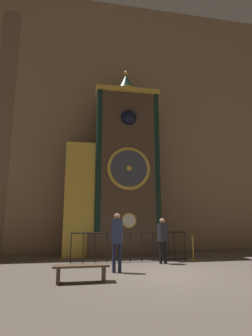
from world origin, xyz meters
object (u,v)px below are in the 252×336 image
Objects in this scene: clock_tower at (118,173)px; visitor_near at (117,236)px; visitor_bench at (81,270)px; visitor_far at (163,236)px; stanchion_post at (193,252)px.

visitor_near is (-0.60, -3.82, -2.68)m from clock_tower.
visitor_near reaches higher than visitor_bench.
clock_tower is at bearing 95.67° from visitor_near.
visitor_near is 1.71m from visitor_bench.
clock_tower reaches higher than visitor_far.
visitor_near is at bearing -98.94° from clock_tower.
stanchion_post is (3.36, 1.84, -0.78)m from visitor_near.
visitor_far is 1.12× the size of visitor_bench.
visitor_far is 3.89m from visitor_bench.
visitor_near is 1.89× the size of stanchion_post.
clock_tower is 4.71m from visitor_near.
clock_tower is 6.22m from visitor_bench.
clock_tower is 4.85m from stanchion_post.
visitor_near reaches higher than stanchion_post.
visitor_bench is (-3.02, -2.36, -0.67)m from visitor_far.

